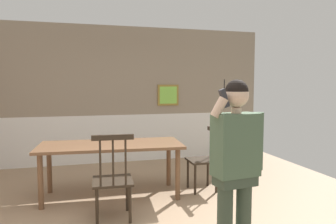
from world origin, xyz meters
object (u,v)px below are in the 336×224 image
chair_by_doorway (204,159)px  person_figure (236,159)px  chair_near_window (113,179)px  dining_table (111,150)px

chair_by_doorway → person_figure: size_ratio=0.58×
chair_near_window → chair_by_doorway: bearing=29.2°
chair_by_doorway → person_figure: 2.00m
chair_near_window → person_figure: bearing=-47.1°
chair_near_window → chair_by_doorway: chair_near_window is taller
chair_by_doorway → dining_table: bearing=86.3°
dining_table → person_figure: (0.93, -1.99, 0.26)m
dining_table → chair_by_doorway: 1.40m
chair_near_window → person_figure: size_ratio=0.64×
chair_by_doorway → person_figure: (-0.46, -1.89, 0.47)m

